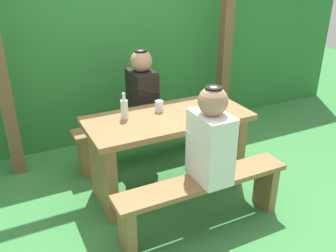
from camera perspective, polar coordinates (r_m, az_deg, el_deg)
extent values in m
plane|color=#3B8541|center=(3.44, 0.00, -9.62)|extent=(12.00, 12.00, 0.00)
cube|color=#2E7935|center=(4.44, -9.44, 11.83)|extent=(6.40, 0.74, 1.95)
cube|color=brown|center=(3.59, -24.69, 7.77)|extent=(0.12, 0.12, 2.06)
cube|color=brown|center=(4.35, 8.93, 12.35)|extent=(0.12, 0.12, 2.06)
cube|color=olive|center=(3.10, 0.00, 1.18)|extent=(1.40, 0.64, 0.05)
cube|color=olive|center=(3.08, -10.13, -7.06)|extent=(0.08, 0.54, 0.68)
cube|color=olive|center=(3.54, 8.75, -2.51)|extent=(0.08, 0.54, 0.68)
cube|color=olive|center=(2.77, 5.58, -8.63)|extent=(1.40, 0.24, 0.04)
cube|color=olive|center=(2.69, -6.41, -15.80)|extent=(0.07, 0.22, 0.40)
cube|color=olive|center=(3.22, 14.98, -8.96)|extent=(0.07, 0.22, 0.40)
cube|color=olive|center=(3.71, -4.12, 0.51)|extent=(1.40, 0.24, 0.04)
cube|color=olive|center=(3.65, -13.05, -4.45)|extent=(0.07, 0.22, 0.40)
cube|color=olive|center=(4.06, 4.08, -0.74)|extent=(0.07, 0.22, 0.40)
cube|color=white|center=(2.65, 6.63, -3.32)|extent=(0.22, 0.34, 0.52)
sphere|color=tan|center=(2.50, 7.02, 3.86)|extent=(0.21, 0.21, 0.21)
cylinder|color=black|center=(2.47, 7.13, 5.79)|extent=(0.12, 0.12, 0.02)
cylinder|color=white|center=(2.71, 5.15, -0.14)|extent=(0.25, 0.07, 0.15)
cube|color=black|center=(3.61, -4.04, 4.61)|extent=(0.22, 0.34, 0.52)
sphere|color=tan|center=(3.51, -4.21, 10.05)|extent=(0.21, 0.21, 0.21)
cylinder|color=black|center=(3.48, -4.26, 11.47)|extent=(0.12, 0.12, 0.02)
cylinder|color=black|center=(3.46, -3.19, 5.52)|extent=(0.25, 0.07, 0.15)
cylinder|color=silver|center=(3.17, -1.39, 3.13)|extent=(0.07, 0.07, 0.09)
cylinder|color=silver|center=(3.02, -6.82, 2.56)|extent=(0.06, 0.06, 0.16)
cylinder|color=silver|center=(2.98, -6.93, 4.56)|extent=(0.03, 0.03, 0.06)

